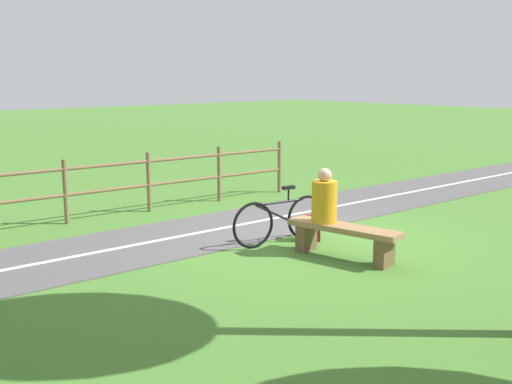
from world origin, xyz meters
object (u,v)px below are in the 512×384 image
Objects in this scene: person_seated at (324,199)px; backpack at (310,228)px; bench at (344,236)px; bicycle at (280,220)px.

person_seated is 0.98m from backpack.
backpack is at bearing -29.27° from bench.
backpack is (0.98, -0.34, -0.13)m from bench.
person_seated is 2.01× the size of backpack.
person_seated is 0.47× the size of bicycle.
person_seated is at bearing -0.00° from bench.
person_seated reaches higher than bicycle.
person_seated is at bearing 148.56° from backpack.
person_seated is (0.33, 0.06, 0.48)m from bench.
bench is 0.58m from person_seated.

